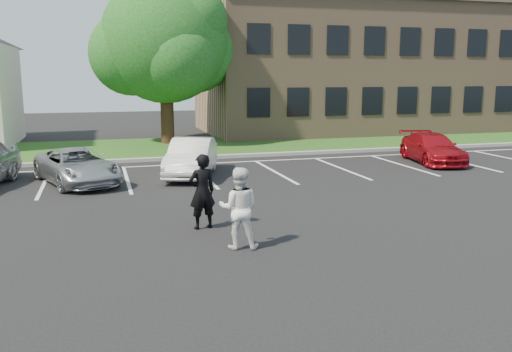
{
  "coord_description": "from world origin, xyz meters",
  "views": [
    {
      "loc": [
        -3.67,
        -11.64,
        3.73
      ],
      "look_at": [
        0.0,
        1.0,
        1.25
      ],
      "focal_mm": 38.0,
      "sensor_mm": 36.0,
      "label": 1
    }
  ],
  "objects_px": {
    "car_silver_minivan": "(77,166)",
    "car_white_sedan": "(191,157)",
    "man_black_suit": "(202,192)",
    "man_white_shirt": "(239,208)",
    "tree": "(166,43)",
    "car_red_compact": "(432,148)",
    "office_building": "(368,68)"
  },
  "relations": [
    {
      "from": "man_black_suit",
      "to": "man_white_shirt",
      "type": "bearing_deg",
      "value": 93.88
    },
    {
      "from": "office_building",
      "to": "car_silver_minivan",
      "type": "relative_size",
      "value": 5.14
    },
    {
      "from": "tree",
      "to": "man_white_shirt",
      "type": "relative_size",
      "value": 4.93
    },
    {
      "from": "tree",
      "to": "car_white_sedan",
      "type": "bearing_deg",
      "value": -92.33
    },
    {
      "from": "office_building",
      "to": "man_black_suit",
      "type": "height_order",
      "value": "office_building"
    },
    {
      "from": "man_black_suit",
      "to": "man_white_shirt",
      "type": "relative_size",
      "value": 1.04
    },
    {
      "from": "car_silver_minivan",
      "to": "car_white_sedan",
      "type": "bearing_deg",
      "value": -14.8
    },
    {
      "from": "man_black_suit",
      "to": "man_white_shirt",
      "type": "xyz_separation_m",
      "value": [
        0.48,
        -1.72,
        -0.03
      ]
    },
    {
      "from": "office_building",
      "to": "tree",
      "type": "xyz_separation_m",
      "value": [
        -14.05,
        -4.31,
        1.19
      ]
    },
    {
      "from": "tree",
      "to": "car_white_sedan",
      "type": "relative_size",
      "value": 2.09
    },
    {
      "from": "office_building",
      "to": "car_white_sedan",
      "type": "distance_m",
      "value": 20.35
    },
    {
      "from": "tree",
      "to": "man_white_shirt",
      "type": "height_order",
      "value": "tree"
    },
    {
      "from": "man_black_suit",
      "to": "office_building",
      "type": "bearing_deg",
      "value": -137.82
    },
    {
      "from": "man_white_shirt",
      "to": "car_white_sedan",
      "type": "height_order",
      "value": "man_white_shirt"
    },
    {
      "from": "man_white_shirt",
      "to": "car_silver_minivan",
      "type": "xyz_separation_m",
      "value": [
        -3.59,
        8.39,
        -0.29
      ]
    },
    {
      "from": "office_building",
      "to": "car_silver_minivan",
      "type": "distance_m",
      "value": 23.6
    },
    {
      "from": "tree",
      "to": "man_white_shirt",
      "type": "bearing_deg",
      "value": -92.57
    },
    {
      "from": "man_white_shirt",
      "to": "car_red_compact",
      "type": "distance_m",
      "value": 14.05
    },
    {
      "from": "tree",
      "to": "car_red_compact",
      "type": "xyz_separation_m",
      "value": [
        10.01,
        -9.41,
        -4.73
      ]
    },
    {
      "from": "office_building",
      "to": "man_black_suit",
      "type": "relative_size",
      "value": 12.11
    },
    {
      "from": "car_red_compact",
      "to": "car_silver_minivan",
      "type": "bearing_deg",
      "value": -166.72
    },
    {
      "from": "car_white_sedan",
      "to": "man_white_shirt",
      "type": "bearing_deg",
      "value": -74.54
    },
    {
      "from": "car_white_sedan",
      "to": "car_red_compact",
      "type": "xyz_separation_m",
      "value": [
        10.4,
        0.2,
        -0.08
      ]
    },
    {
      "from": "man_black_suit",
      "to": "car_silver_minivan",
      "type": "xyz_separation_m",
      "value": [
        -3.11,
        6.67,
        -0.32
      ]
    },
    {
      "from": "man_white_shirt",
      "to": "car_white_sedan",
      "type": "distance_m",
      "value": 8.75
    },
    {
      "from": "office_building",
      "to": "man_black_suit",
      "type": "xyz_separation_m",
      "value": [
        -15.35,
        -20.93,
        -3.23
      ]
    },
    {
      "from": "man_black_suit",
      "to": "car_white_sedan",
      "type": "bearing_deg",
      "value": -108.95
    },
    {
      "from": "tree",
      "to": "car_silver_minivan",
      "type": "bearing_deg",
      "value": -113.92
    },
    {
      "from": "car_silver_minivan",
      "to": "car_white_sedan",
      "type": "distance_m",
      "value": 4.04
    },
    {
      "from": "car_silver_minivan",
      "to": "man_white_shirt",
      "type": "bearing_deg",
      "value": -86.49
    },
    {
      "from": "car_silver_minivan",
      "to": "car_red_compact",
      "type": "bearing_deg",
      "value": -17.49
    },
    {
      "from": "man_white_shirt",
      "to": "man_black_suit",
      "type": "bearing_deg",
      "value": -57.46
    }
  ]
}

